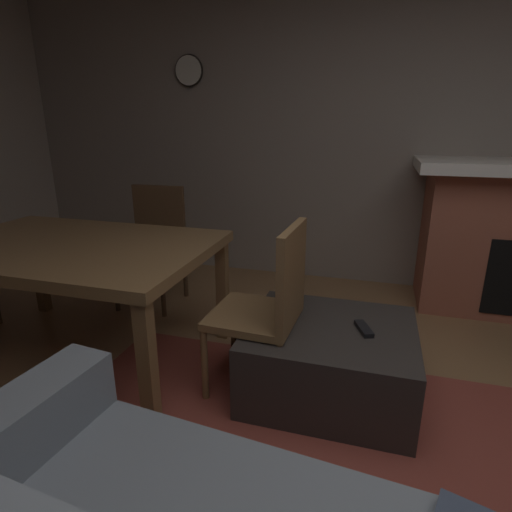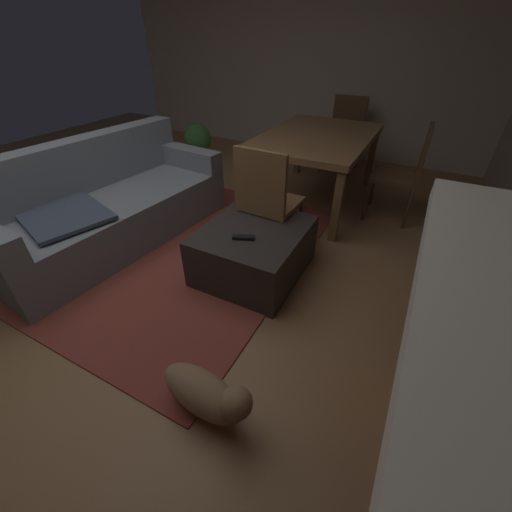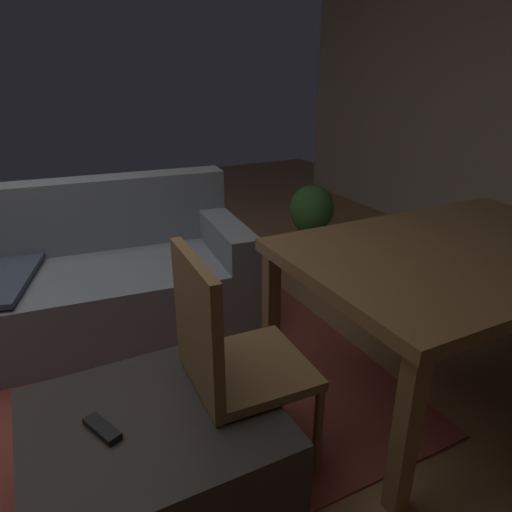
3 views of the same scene
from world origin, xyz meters
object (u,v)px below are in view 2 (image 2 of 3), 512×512
object	(u,v)px
tv_remote	(244,237)
dining_chair_west	(266,197)
couch	(108,207)
dining_table	(317,141)
ottoman_coffee_table	(254,251)
dining_chair_east	(345,130)
dining_chair_south	(407,169)
small_dog	(207,394)
potted_plant	(198,142)

from	to	relation	value
tv_remote	dining_chair_west	world-z (taller)	dining_chair_west
couch	dining_table	world-z (taller)	couch
ottoman_coffee_table	dining_chair_west	bearing A→B (deg)	9.49
dining_chair_east	dining_chair_south	distance (m)	1.52
ottoman_coffee_table	dining_chair_east	bearing A→B (deg)	0.95
couch	dining_chair_east	world-z (taller)	dining_chair_east
couch	small_dog	distance (m)	2.07
dining_chair_south	potted_plant	distance (m)	2.87
tv_remote	small_dog	distance (m)	1.10
small_dog	tv_remote	bearing A→B (deg)	19.38
couch	dining_chair_east	xyz separation A→B (m)	(2.85, -1.39, 0.21)
dining_chair_south	small_dog	xyz separation A→B (m)	(-2.69, 0.53, -0.35)
couch	dining_chair_west	distance (m)	1.47
dining_chair_east	potted_plant	distance (m)	2.06
dining_table	couch	bearing A→B (deg)	140.00
dining_table	potted_plant	world-z (taller)	dining_table
dining_chair_east	dining_chair_west	xyz separation A→B (m)	(-2.40, 0.01, 0.00)
dining_chair_east	couch	bearing A→B (deg)	154.04
ottoman_coffee_table	dining_chair_south	size ratio (longest dim) A/B	0.92
couch	tv_remote	bearing A→B (deg)	-90.97
dining_chair_west	dining_chair_south	bearing A→B (deg)	-37.83
ottoman_coffee_table	small_dog	xyz separation A→B (m)	(-1.17, -0.36, -0.03)
couch	dining_table	xyz separation A→B (m)	(1.65, -1.39, 0.36)
couch	dining_chair_east	distance (m)	3.18
couch	dining_chair_south	xyz separation A→B (m)	(1.65, -2.31, 0.21)
dining_chair_south	potted_plant	xyz separation A→B (m)	(0.43, 2.83, -0.21)
ottoman_coffee_table	small_dog	size ratio (longest dim) A/B	1.57
tv_remote	dining_chair_south	size ratio (longest dim) A/B	0.17
dining_table	dining_chair_south	size ratio (longest dim) A/B	1.74
dining_chair_south	small_dog	distance (m)	2.76
dining_table	small_dog	world-z (taller)	dining_table
dining_chair_south	ottoman_coffee_table	bearing A→B (deg)	149.80
tv_remote	potted_plant	size ratio (longest dim) A/B	0.29
potted_plant	ottoman_coffee_table	bearing A→B (deg)	-135.06
dining_chair_east	potted_plant	bearing A→B (deg)	111.94
ottoman_coffee_table	tv_remote	bearing A→B (deg)	-179.90
ottoman_coffee_table	potted_plant	distance (m)	2.76
couch	small_dog	size ratio (longest dim) A/B	4.03
dining_table	dining_chair_south	distance (m)	0.94
couch	tv_remote	size ratio (longest dim) A/B	13.73
dining_chair_east	ottoman_coffee_table	bearing A→B (deg)	-179.05
dining_chair_east	tv_remote	bearing A→B (deg)	-179.09
tv_remote	ottoman_coffee_table	bearing A→B (deg)	-22.09
dining_chair_east	dining_chair_west	world-z (taller)	same
dining_chair_east	potted_plant	xyz separation A→B (m)	(-0.77, 1.90, -0.21)
dining_table	ottoman_coffee_table	bearing A→B (deg)	-178.18
potted_plant	dining_chair_west	bearing A→B (deg)	-130.85
dining_chair_east	small_dog	size ratio (longest dim) A/B	1.70
dining_table	dining_chair_west	distance (m)	1.21
dining_table	dining_chair_east	xyz separation A→B (m)	(1.20, -0.00, -0.14)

